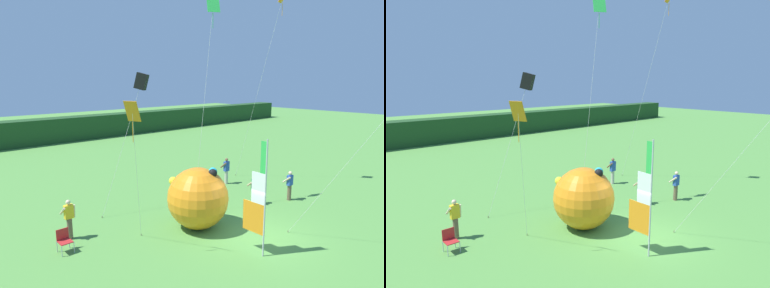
% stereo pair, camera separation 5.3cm
% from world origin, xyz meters
% --- Properties ---
extents(ground_plane, '(120.00, 120.00, 0.00)m').
position_xyz_m(ground_plane, '(0.00, 0.00, 0.00)').
color(ground_plane, '#518E3D').
extents(distant_treeline, '(80.00, 2.40, 2.58)m').
position_xyz_m(distant_treeline, '(0.00, 28.24, 1.29)').
color(distant_treeline, '#1E421E').
rests_on(distant_treeline, ground).
extents(banner_flag, '(0.06, 1.03, 4.50)m').
position_xyz_m(banner_flag, '(-1.09, -0.84, 2.15)').
color(banner_flag, '#B7B7BC').
rests_on(banner_flag, ground).
extents(person_near_banner, '(0.55, 0.48, 1.71)m').
position_xyz_m(person_near_banner, '(-5.91, 5.16, 0.92)').
color(person_near_banner, brown).
rests_on(person_near_banner, ground).
extents(person_mid_field, '(0.55, 0.48, 1.66)m').
position_xyz_m(person_mid_field, '(3.01, 2.45, 0.88)').
color(person_mid_field, '#2D334C').
rests_on(person_mid_field, ground).
extents(person_far_left, '(0.55, 0.48, 1.69)m').
position_xyz_m(person_far_left, '(4.66, 5.93, 0.90)').
color(person_far_left, '#B7B2A3').
rests_on(person_far_left, ground).
extents(person_far_right, '(0.55, 0.48, 1.64)m').
position_xyz_m(person_far_right, '(5.00, 1.56, 0.88)').
color(person_far_right, brown).
rests_on(person_far_right, ground).
extents(inflatable_balloon, '(2.76, 2.76, 2.78)m').
position_xyz_m(inflatable_balloon, '(-1.16, 2.39, 1.39)').
color(inflatable_balloon, orange).
rests_on(inflatable_balloon, ground).
extents(folding_chair, '(0.51, 0.51, 0.89)m').
position_xyz_m(folding_chair, '(-6.50, 4.27, 0.51)').
color(folding_chair, '#BCBCC1').
rests_on(folding_chair, ground).
extents(kite_green_diamond_0, '(2.19, 0.93, 10.64)m').
position_xyz_m(kite_green_diamond_0, '(1.37, 4.13, 9.57)').
color(kite_green_diamond_0, brown).
rests_on(kite_green_diamond_0, ground).
extents(kite_orange_diamond_1, '(0.80, 3.09, 11.65)m').
position_xyz_m(kite_orange_diamond_1, '(7.01, 4.20, 10.20)').
color(kite_orange_diamond_1, brown).
rests_on(kite_orange_diamond_1, ground).
extents(kite_black_box_2, '(3.08, 0.89, 6.95)m').
position_xyz_m(kite_black_box_2, '(-1.26, 6.48, 6.48)').
color(kite_black_box_2, brown).
rests_on(kite_black_box_2, ground).
extents(kite_orange_diamond_3, '(1.40, 1.77, 5.86)m').
position_xyz_m(kite_orange_diamond_3, '(-4.63, 2.03, 5.19)').
color(kite_orange_diamond_3, brown).
rests_on(kite_orange_diamond_3, ground).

